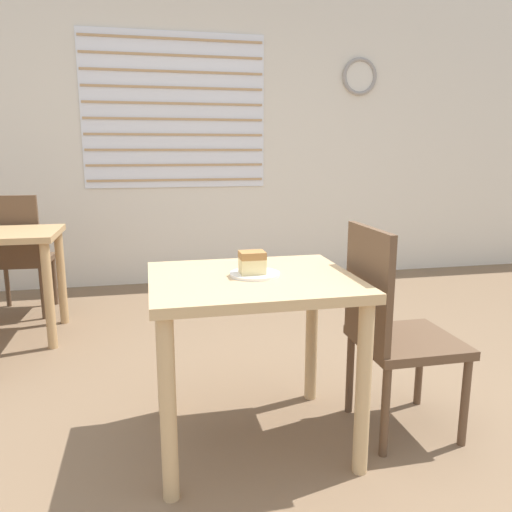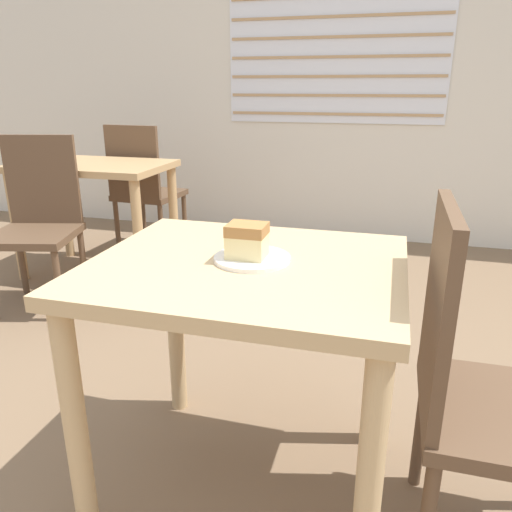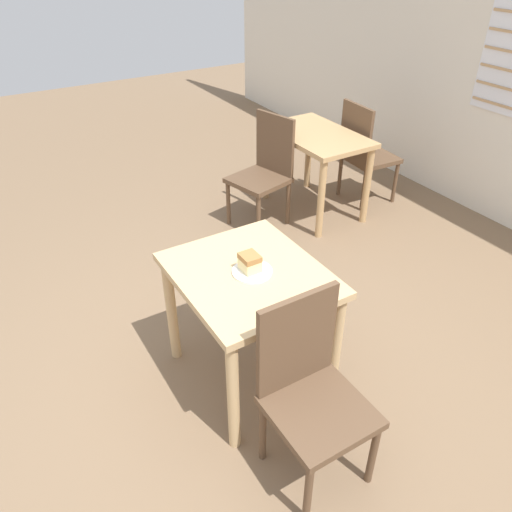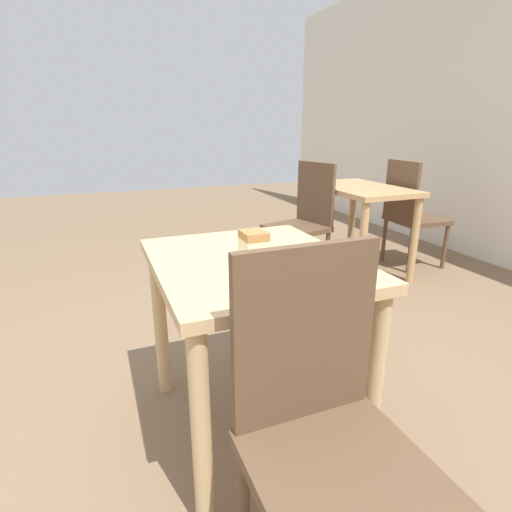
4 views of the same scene
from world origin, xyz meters
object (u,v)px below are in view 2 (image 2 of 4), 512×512
(chair_far_opposite, at_px, (144,187))
(cake_slice, at_px, (247,240))
(plate, at_px, (252,258))
(chair_near_window, at_px, (481,384))
(chair_far_corner, at_px, (38,218))
(dining_table_far, at_px, (94,184))
(dining_table_near, at_px, (247,305))

(chair_far_opposite, height_order, cake_slice, chair_far_opposite)
(chair_far_opposite, bearing_deg, plate, 128.14)
(chair_near_window, relative_size, plate, 4.50)
(chair_far_corner, bearing_deg, dining_table_far, 70.03)
(dining_table_far, bearing_deg, chair_far_corner, -95.78)
(dining_table_near, distance_m, cake_slice, 0.19)
(dining_table_near, relative_size, chair_near_window, 0.89)
(chair_far_opposite, distance_m, plate, 2.48)
(chair_near_window, distance_m, plate, 0.66)
(chair_far_corner, height_order, cake_slice, chair_far_corner)
(dining_table_near, xyz_separation_m, plate, (0.01, 0.01, 0.14))
(dining_table_near, height_order, cake_slice, cake_slice)
(dining_table_near, distance_m, plate, 0.14)
(chair_near_window, bearing_deg, cake_slice, 85.32)
(dining_table_far, relative_size, plate, 4.56)
(chair_far_corner, bearing_deg, chair_near_window, -41.36)
(dining_table_far, xyz_separation_m, chair_far_opposite, (0.08, 0.49, -0.11))
(plate, bearing_deg, chair_near_window, -5.40)
(plate, relative_size, cake_slice, 2.02)
(chair_near_window, relative_size, chair_far_corner, 1.00)
(cake_slice, bearing_deg, chair_near_window, -4.68)
(chair_near_window, bearing_deg, chair_far_corner, 62.83)
(chair_far_opposite, height_order, plate, chair_far_opposite)
(chair_near_window, bearing_deg, dining_table_near, 85.70)
(chair_far_corner, bearing_deg, dining_table_near, -48.81)
(dining_table_near, xyz_separation_m, dining_table_far, (-1.47, 1.55, -0.01))
(dining_table_far, distance_m, plate, 2.14)
(dining_table_near, bearing_deg, dining_table_far, 133.56)
(chair_far_corner, distance_m, cake_slice, 1.87)
(dining_table_far, height_order, chair_far_corner, chair_far_corner)
(chair_far_corner, bearing_deg, plate, -48.32)
(dining_table_far, distance_m, cake_slice, 2.14)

